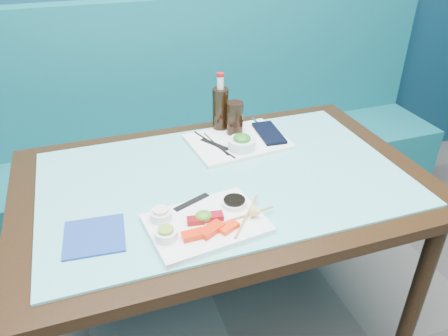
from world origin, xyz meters
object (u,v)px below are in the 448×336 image
object	(u,v)px
booth_bench	(173,158)
dining_table	(224,199)
seaweed_bowl	(242,144)
cola_glass	(235,118)
sashimi_plate	(206,224)
serving_tray	(237,141)
cola_bottle_body	(220,110)
blue_napkin	(94,236)

from	to	relation	value
booth_bench	dining_table	bearing A→B (deg)	-90.00
seaweed_bowl	cola_glass	size ratio (longest dim) A/B	0.76
booth_bench	seaweed_bowl	distance (m)	0.82
sashimi_plate	cola_glass	world-z (taller)	cola_glass
sashimi_plate	serving_tray	distance (m)	0.52
serving_tray	cola_bottle_body	world-z (taller)	cola_bottle_body
seaweed_bowl	serving_tray	bearing A→B (deg)	82.41
blue_napkin	seaweed_bowl	bearing A→B (deg)	29.47
dining_table	serving_tray	xyz separation A→B (m)	(0.13, 0.22, 0.10)
dining_table	serving_tray	distance (m)	0.27
cola_bottle_body	blue_napkin	size ratio (longest dim) A/B	1.10
blue_napkin	booth_bench	bearing A→B (deg)	66.33
sashimi_plate	cola_glass	size ratio (longest dim) A/B	2.48
dining_table	sashimi_plate	bearing A→B (deg)	-119.55
seaweed_bowl	cola_bottle_body	xyz separation A→B (m)	(-0.02, 0.20, 0.06)
sashimi_plate	seaweed_bowl	size ratio (longest dim) A/B	3.24
booth_bench	seaweed_bowl	xyz separation A→B (m)	(0.12, -0.70, 0.42)
cola_bottle_body	seaweed_bowl	bearing A→B (deg)	-85.02
sashimi_plate	cola_bottle_body	world-z (taller)	cola_bottle_body
dining_table	sashimi_plate	distance (m)	0.29
cola_glass	cola_bottle_body	bearing A→B (deg)	119.01
seaweed_bowl	blue_napkin	bearing A→B (deg)	-150.53
booth_bench	serving_tray	bearing A→B (deg)	-78.16
dining_table	seaweed_bowl	world-z (taller)	seaweed_bowl
dining_table	cola_glass	xyz separation A→B (m)	(0.14, 0.27, 0.17)
dining_table	cola_bottle_body	xyz separation A→B (m)	(0.10, 0.34, 0.18)
dining_table	booth_bench	bearing A→B (deg)	90.00
sashimi_plate	dining_table	bearing A→B (deg)	53.13
dining_table	blue_napkin	distance (m)	0.49
serving_tray	cola_glass	bearing A→B (deg)	73.94
blue_napkin	serving_tray	bearing A→B (deg)	34.42
serving_tray	seaweed_bowl	xyz separation A→B (m)	(-0.01, -0.07, 0.03)
blue_napkin	cola_glass	bearing A→B (deg)	37.49
booth_bench	dining_table	size ratio (longest dim) A/B	2.14
dining_table	cola_glass	world-z (taller)	cola_glass
cola_glass	cola_bottle_body	world-z (taller)	cola_bottle_body
sashimi_plate	cola_bottle_body	bearing A→B (deg)	60.20
seaweed_bowl	blue_napkin	world-z (taller)	seaweed_bowl
cola_bottle_body	blue_napkin	xyz separation A→B (m)	(-0.55, -0.52, -0.09)
booth_bench	cola_glass	xyz separation A→B (m)	(0.14, -0.57, 0.46)
serving_tray	dining_table	bearing A→B (deg)	-126.96
dining_table	cola_bottle_body	distance (m)	0.40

